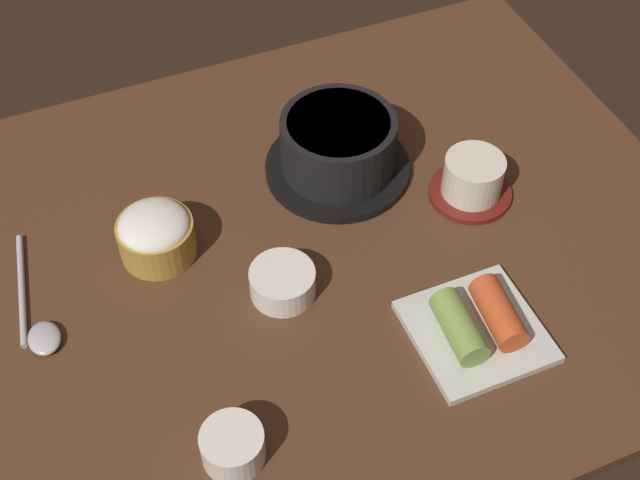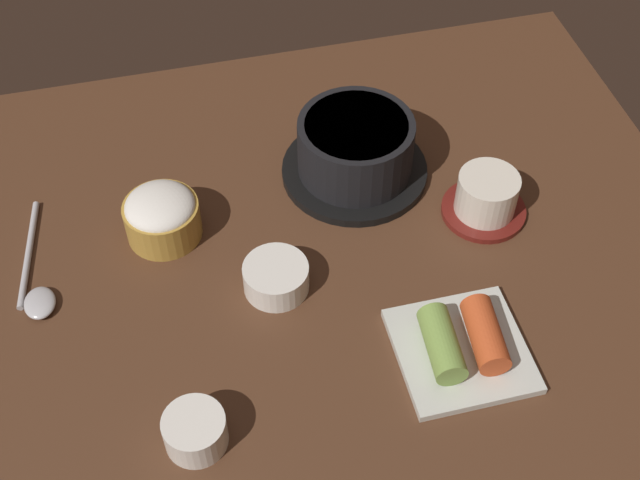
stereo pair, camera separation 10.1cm
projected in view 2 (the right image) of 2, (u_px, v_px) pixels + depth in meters
dining_table at (300, 252)px, 104.73cm from camera, size 100.00×76.00×2.00cm
stone_pot at (355, 150)px, 108.90cm from camera, size 18.98×18.98×8.66cm
rice_bowl at (162, 215)px, 102.91cm from camera, size 9.19×9.19×6.47cm
tea_cup_with_saucer at (487, 198)px, 105.32cm from camera, size 10.60×10.60×6.03cm
banchan_cup_center at (276, 277)px, 98.56cm from camera, size 7.67×7.67×3.54cm
kimchi_plate at (462, 345)px, 92.78cm from camera, size 14.09×14.09×4.53cm
side_bowl_near at (195, 431)px, 85.60cm from camera, size 6.48×6.48×3.95cm
spoon at (36, 286)px, 99.32cm from camera, size 4.48×18.67×1.35cm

